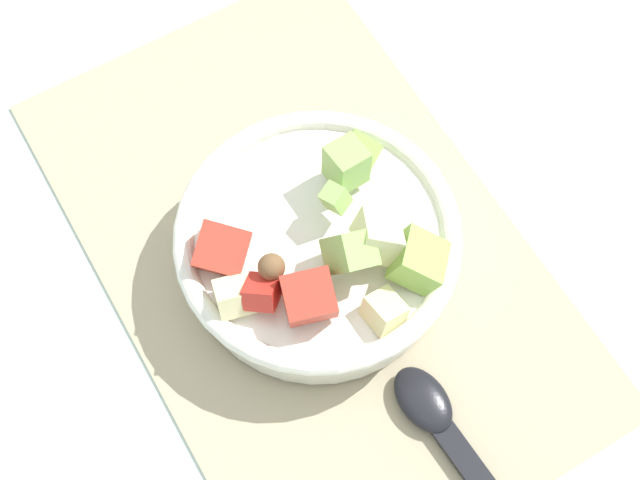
# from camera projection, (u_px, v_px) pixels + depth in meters

# --- Properties ---
(ground_plane) EXTENTS (2.40, 2.40, 0.00)m
(ground_plane) POSITION_uv_depth(u_px,v_px,m) (309.00, 251.00, 0.76)
(ground_plane) COLOR silver
(placemat) EXTENTS (0.50, 0.31, 0.01)m
(placemat) POSITION_uv_depth(u_px,v_px,m) (309.00, 250.00, 0.76)
(placemat) COLOR tan
(placemat) RESTS_ON ground_plane
(salad_bowl) EXTENTS (0.22, 0.22, 0.10)m
(salad_bowl) POSITION_uv_depth(u_px,v_px,m) (320.00, 245.00, 0.72)
(salad_bowl) COLOR white
(salad_bowl) RESTS_ON placemat
(serving_spoon) EXTENTS (0.21, 0.04, 0.01)m
(serving_spoon) POSITION_uv_depth(u_px,v_px,m) (457.00, 448.00, 0.68)
(serving_spoon) COLOR black
(serving_spoon) RESTS_ON placemat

